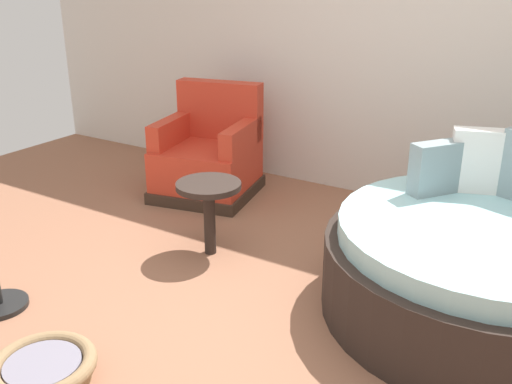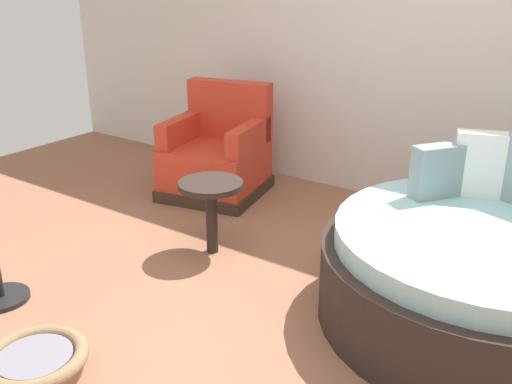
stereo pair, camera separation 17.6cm
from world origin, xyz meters
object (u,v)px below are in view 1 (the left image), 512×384
at_px(round_daybed, 485,267).
at_px(side_table, 209,196).
at_px(red_armchair, 209,157).
at_px(pet_basket, 43,369).

relative_size(round_daybed, side_table, 3.46).
bearing_deg(side_table, red_armchair, 126.37).
height_order(round_daybed, red_armchair, round_daybed).
relative_size(round_daybed, red_armchair, 1.90).
bearing_deg(round_daybed, side_table, -172.84).
bearing_deg(pet_basket, round_daybed, 46.79).
xyz_separation_m(pet_basket, side_table, (-0.12, 1.52, 0.35)).
bearing_deg(pet_basket, red_armchair, 108.36).
distance_m(red_armchair, side_table, 1.17).
height_order(round_daybed, side_table, round_daybed).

